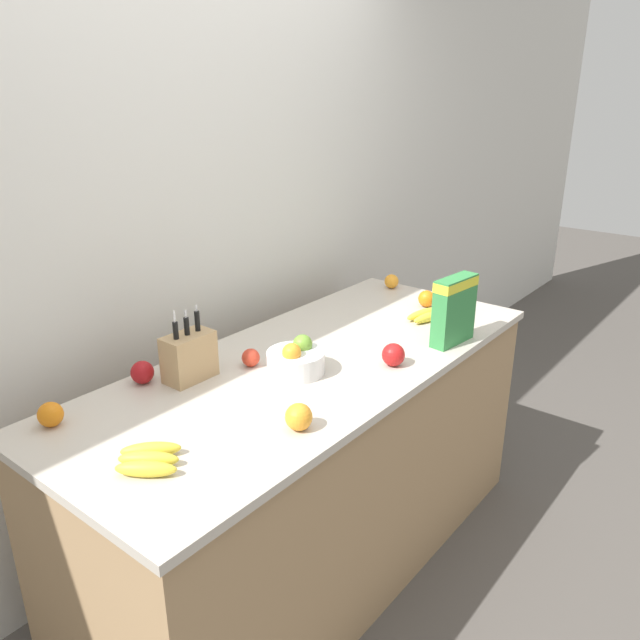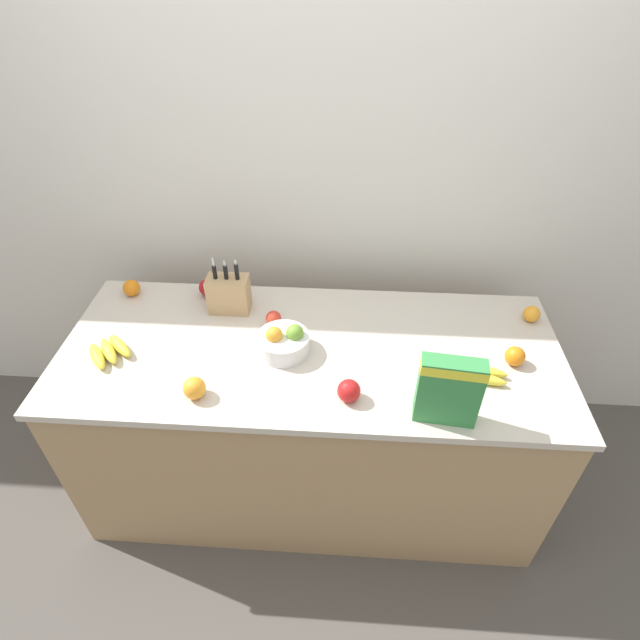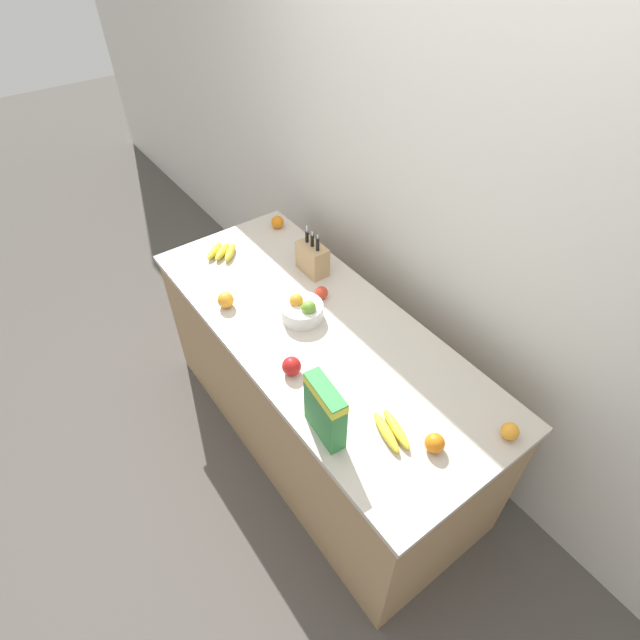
% 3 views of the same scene
% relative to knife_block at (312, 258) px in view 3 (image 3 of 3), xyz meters
% --- Properties ---
extents(ground_plane, '(14.00, 14.00, 0.00)m').
position_rel_knife_block_xyz_m(ground_plane, '(0.37, -0.23, -0.97)').
color(ground_plane, '#514C47').
extents(wall_back, '(9.00, 0.06, 2.60)m').
position_rel_knife_block_xyz_m(wall_back, '(0.37, 0.39, 0.33)').
color(wall_back, silver).
rests_on(wall_back, ground_plane).
extents(counter, '(1.98, 0.81, 0.89)m').
position_rel_knife_block_xyz_m(counter, '(0.37, -0.23, -0.53)').
color(counter, tan).
rests_on(counter, ground_plane).
extents(knife_block, '(0.17, 0.10, 0.26)m').
position_rel_knife_block_xyz_m(knife_block, '(0.00, 0.00, 0.00)').
color(knife_block, tan).
rests_on(knife_block, counter).
extents(cereal_box, '(0.21, 0.09, 0.26)m').
position_rel_knife_block_xyz_m(cereal_box, '(0.84, -0.55, 0.06)').
color(cereal_box, '#338442').
rests_on(cereal_box, counter).
extents(fruit_bowl, '(0.20, 0.20, 0.12)m').
position_rel_knife_block_xyz_m(fruit_bowl, '(0.26, -0.25, -0.04)').
color(fruit_bowl, silver).
rests_on(fruit_bowl, counter).
extents(banana_bunch_left, '(0.21, 0.13, 0.04)m').
position_rel_knife_block_xyz_m(banana_bunch_left, '(1.00, -0.35, -0.06)').
color(banana_bunch_left, yellow).
rests_on(banana_bunch_left, counter).
extents(banana_bunch_right, '(0.20, 0.21, 0.04)m').
position_rel_knife_block_xyz_m(banana_bunch_right, '(-0.41, -0.32, -0.06)').
color(banana_bunch_right, yellow).
rests_on(banana_bunch_right, counter).
extents(apple_middle, '(0.08, 0.08, 0.08)m').
position_rel_knife_block_xyz_m(apple_middle, '(0.52, -0.48, -0.04)').
color(apple_middle, red).
rests_on(apple_middle, counter).
extents(apple_by_knife_block, '(0.06, 0.06, 0.06)m').
position_rel_knife_block_xyz_m(apple_by_knife_block, '(0.20, -0.09, -0.05)').
color(apple_by_knife_block, red).
rests_on(apple_by_knife_block, counter).
extents(apple_front, '(0.08, 0.08, 0.08)m').
position_rel_knife_block_xyz_m(apple_front, '(-0.12, 0.10, -0.04)').
color(apple_front, '#A31419').
rests_on(apple_front, counter).
extents(orange_near_bowl, '(0.07, 0.07, 0.07)m').
position_rel_knife_block_xyz_m(orange_near_bowl, '(1.27, 0.01, -0.05)').
color(orange_near_bowl, orange).
rests_on(orange_near_bowl, counter).
extents(orange_mid_left, '(0.08, 0.08, 0.08)m').
position_rel_knife_block_xyz_m(orange_mid_left, '(1.14, -0.26, -0.05)').
color(orange_mid_left, orange).
rests_on(orange_mid_left, counter).
extents(orange_back_center, '(0.07, 0.07, 0.07)m').
position_rel_knife_block_xyz_m(orange_back_center, '(-0.46, 0.08, -0.05)').
color(orange_back_center, orange).
rests_on(orange_back_center, counter).
extents(orange_mid_right, '(0.08, 0.08, 0.08)m').
position_rel_knife_block_xyz_m(orange_mid_right, '(-0.02, -0.50, -0.04)').
color(orange_mid_right, orange).
rests_on(orange_mid_right, counter).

